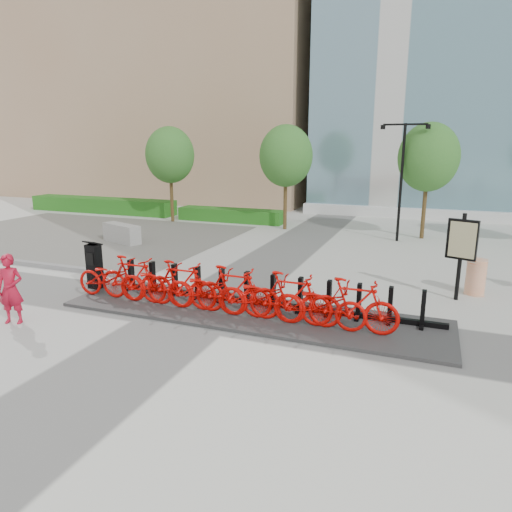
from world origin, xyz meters
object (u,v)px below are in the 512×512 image
(worker_red, at_px, (10,289))
(jersey_barrier, at_px, (122,233))
(construction_barrel, at_px, (476,277))
(bike_0, at_px, (111,278))
(map_sign, at_px, (462,243))
(kiosk, at_px, (94,265))

(worker_red, relative_size, jersey_barrier, 0.81)
(construction_barrel, bearing_deg, jersey_barrier, 170.50)
(bike_0, height_order, map_sign, map_sign)
(jersey_barrier, bearing_deg, kiosk, -38.97)
(worker_red, distance_m, construction_barrel, 12.11)
(construction_barrel, xyz_separation_m, map_sign, (-0.50, -0.69, 1.06))
(bike_0, bearing_deg, map_sign, -68.64)
(bike_0, height_order, kiosk, kiosk)
(construction_barrel, relative_size, map_sign, 0.43)
(construction_barrel, height_order, jersey_barrier, construction_barrel)
(kiosk, relative_size, map_sign, 0.59)
(jersey_barrier, xyz_separation_m, map_sign, (13.25, -2.98, 1.17))
(construction_barrel, distance_m, jersey_barrier, 13.93)
(worker_red, bearing_deg, construction_barrel, 11.98)
(construction_barrel, bearing_deg, map_sign, -125.82)
(bike_0, bearing_deg, construction_barrel, -66.03)
(map_sign, bearing_deg, worker_red, -131.30)
(kiosk, relative_size, worker_red, 0.84)
(construction_barrel, xyz_separation_m, jersey_barrier, (-13.74, 2.30, -0.11))
(kiosk, bearing_deg, map_sign, 18.66)
(bike_0, relative_size, worker_red, 1.24)
(worker_red, height_order, map_sign, map_sign)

